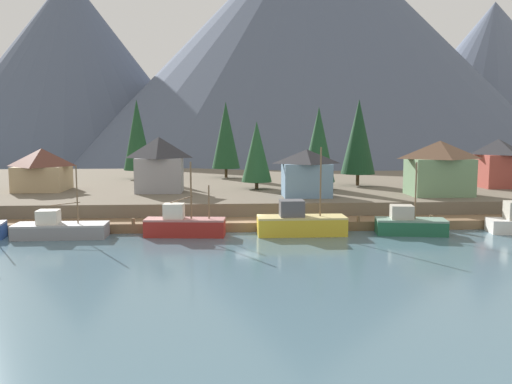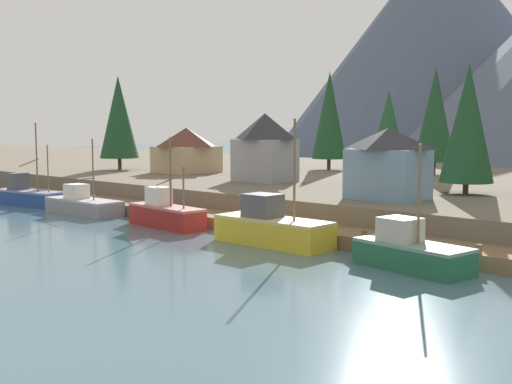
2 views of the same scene
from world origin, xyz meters
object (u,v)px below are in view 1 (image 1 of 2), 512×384
Objects in this scene: conifer_near_left at (319,144)px; house_grey at (159,164)px; fishing_boat_green at (409,224)px; house_green at (439,168)px; conifer_back_left at (226,135)px; fishing_boat_grey at (60,229)px; conifer_back_right at (359,137)px; house_blue at (307,173)px; fishing_boat_red at (184,225)px; fishing_boat_yellow at (300,223)px; conifer_mid_right at (137,135)px; house_red at (497,162)px; house_tan at (42,169)px; conifer_near_right at (257,152)px.

house_grey is at bearing -173.74° from conifer_near_left.
fishing_boat_green is 0.95× the size of house_green.
conifer_near_left is 22.86m from conifer_back_left.
conifer_back_left reaches higher than fishing_boat_grey.
fishing_boat_grey is at bearing -146.05° from conifer_near_left.
conifer_back_right is (28.61, 6.85, 3.52)m from house_grey.
house_blue is at bearing 135.74° from fishing_boat_green.
fishing_boat_red is at bearing -131.08° from conifer_near_left.
fishing_boat_yellow is 1.16× the size of house_green.
conifer_mid_right is at bearing -174.77° from conifer_back_left.
house_red is (56.48, 21.49, 5.18)m from fishing_boat_grey.
conifer_mid_right reaches higher than house_tan.
conifer_near_left is (38.13, -0.67, 3.31)m from house_tan.
conifer_back_right reaches higher than fishing_boat_green.
house_tan is 45.28m from conifer_back_right.
fishing_boat_grey is 0.70× the size of conifer_back_left.
fishing_boat_grey is 0.68× the size of conifer_mid_right.
conifer_back_left is at bearing 143.60° from conifer_back_right.
conifer_back_right is at bearing 63.58° from fishing_boat_yellow.
house_green is 49.20m from conifer_mid_right.
conifer_mid_right is at bearing 133.85° from house_blue.
fishing_boat_green is at bearing -25.59° from house_tan.
conifer_back_right reaches higher than fishing_boat_red.
house_grey is 19.78m from house_blue.
conifer_back_left is at bearing 124.96° from fishing_boat_green.
house_red is at bearing 30.85° from fishing_boat_red.
fishing_boat_yellow is at bearing -148.50° from house_green.
house_blue is at bearing -46.15° from conifer_mid_right.
house_green is 24.47m from conifer_near_right.
house_blue reaches higher than fishing_boat_green.
conifer_near_right is at bearing 121.24° from house_blue.
fishing_boat_yellow reaches higher than fishing_boat_red.
fishing_boat_yellow is at bearing -0.64° from fishing_boat_grey.
conifer_mid_right is (-54.43, 16.12, 3.88)m from house_red.
fishing_boat_grey is 45.78m from house_green.
fishing_boat_red is at bearing -0.28° from fishing_boat_grey.
conifer_mid_right is (-27.77, 17.53, 1.18)m from conifer_near_left.
conifer_mid_right is (-5.94, 19.93, 3.68)m from house_grey.
house_red is 0.62× the size of conifer_near_left.
house_tan is (-32.71, 20.69, 4.22)m from fishing_boat_yellow.
fishing_boat_yellow is 23.36m from house_green.
fishing_boat_red is 0.62× the size of conifer_mid_right.
fishing_boat_yellow reaches higher than house_tan.
conifer_back_left is at bearing 103.25° from conifer_near_right.
house_grey reaches higher than house_blue.
conifer_back_left is at bearing 100.84° from fishing_boat_yellow.
house_grey is at bearing -175.51° from house_red.
conifer_back_right is (24.19, 24.42, 8.66)m from fishing_boat_red.
fishing_boat_yellow is at bearing -101.86° from house_blue.
house_tan is 0.56× the size of conifer_back_right.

